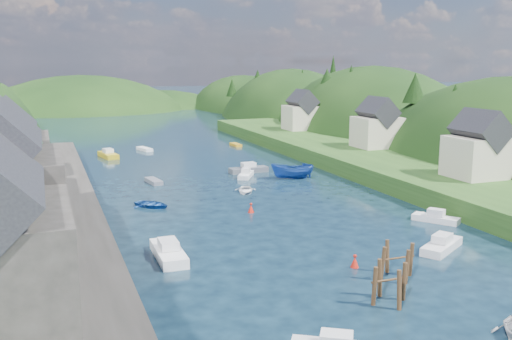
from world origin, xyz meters
name	(u,v)px	position (x,y,z in m)	size (l,w,h in m)	color
ground	(206,170)	(0.00, 50.00, 0.00)	(600.00, 600.00, 0.00)	black
hillside_right	(370,170)	(45.00, 75.00, -7.41)	(36.00, 245.56, 48.00)	black
far_hills	(116,139)	(1.22, 174.01, -10.80)	(103.00, 68.00, 44.00)	black
hill_trees	(182,93)	(-0.07, 63.89, 11.14)	(92.54, 149.99, 12.64)	black
quay_left	(38,236)	(-24.00, 20.00, 1.00)	(12.00, 110.00, 2.00)	#2D2B28
boat_sheds	(17,158)	(-26.00, 39.00, 5.27)	(7.00, 21.00, 7.50)	#2D2D30
terrace_right	(382,163)	(25.00, 40.00, 1.20)	(16.00, 120.00, 2.40)	#234719
right_bank_cottages	(371,126)	(28.00, 48.33, 5.84)	(9.00, 59.24, 8.41)	beige
piling_cluster_near	(389,287)	(-1.30, -1.56, 1.12)	(2.86, 2.70, 3.38)	#382314
piling_cluster_far	(397,265)	(1.85, 2.17, 1.06)	(3.09, 2.90, 3.26)	#382314
channel_buoy_near	(355,262)	(0.03, 5.31, 0.48)	(0.70, 0.70, 1.10)	#B0190E
channel_buoy_far	(251,208)	(-1.97, 24.32, 0.48)	(0.70, 0.70, 1.10)	#B0190E
moored_boats	(253,194)	(0.39, 30.14, 0.59)	(31.52, 86.00, 2.38)	white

